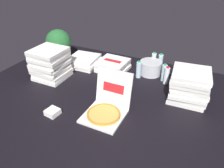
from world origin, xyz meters
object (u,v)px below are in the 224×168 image
pizza_stack_left_near (189,86)px  water_bottle_4 (139,70)px  pizza_stack_right_mid (50,64)px  water_bottle_0 (154,60)px  potted_plant (59,43)px  water_bottle_2 (166,76)px  water_bottle_3 (164,73)px  water_bottle_1 (160,62)px  pizza_stack_left_far (84,61)px  napkin_pile (53,112)px  ice_bucket (151,68)px  open_pizza_box (107,107)px  pizza_stack_right_near (113,65)px

pizza_stack_left_near → water_bottle_4: bearing=160.5°
pizza_stack_right_mid → water_bottle_0: bearing=37.2°
water_bottle_4 → potted_plant: (-1.28, 0.00, 0.15)m
pizza_stack_left_near → potted_plant: potted_plant is taller
water_bottle_2 → water_bottle_3: bearing=127.1°
water_bottle_1 → potted_plant: potted_plant is taller
pizza_stack_left_far → water_bottle_4: (0.83, 0.01, 0.05)m
water_bottle_2 → napkin_pile: size_ratio=1.85×
water_bottle_0 → napkin_pile: water_bottle_0 is taller
pizza_stack_right_mid → ice_bucket: (1.15, 0.66, -0.11)m
pizza_stack_right_mid → pizza_stack_left_near: pizza_stack_right_mid is taller
open_pizza_box → water_bottle_2: open_pizza_box is taller
ice_bucket → water_bottle_1: bearing=66.5°
water_bottle_1 → pizza_stack_left_near: bearing=-51.2°
ice_bucket → water_bottle_4: size_ratio=1.25×
pizza_stack_left_near → water_bottle_1: pizza_stack_left_near is taller
water_bottle_0 → potted_plant: size_ratio=0.50×
open_pizza_box → pizza_stack_left_near: bearing=41.5°
open_pizza_box → pizza_stack_right_mid: size_ratio=1.13×
pizza_stack_left_far → ice_bucket: size_ratio=1.49×
water_bottle_2 → pizza_stack_left_near: bearing=-38.3°
pizza_stack_right_mid → pizza_stack_right_near: bearing=41.2°
water_bottle_4 → potted_plant: bearing=180.0°
pizza_stack_right_near → ice_bucket: bearing=12.1°
open_pizza_box → napkin_pile: (-0.49, -0.26, -0.05)m
open_pizza_box → water_bottle_0: open_pizza_box is taller
water_bottle_3 → potted_plant: potted_plant is taller
water_bottle_1 → napkin_pile: (-0.72, -1.47, -0.08)m
pizza_stack_right_mid → potted_plant: (-0.25, 0.50, 0.06)m
open_pizza_box → pizza_stack_right_near: (-0.37, 0.91, -0.01)m
water_bottle_1 → napkin_pile: 1.64m
water_bottle_1 → potted_plant: size_ratio=0.50×
pizza_stack_right_near → ice_bucket: ice_bucket is taller
pizza_stack_left_far → pizza_stack_right_mid: bearing=-112.5°
pizza_stack_left_far → napkin_pile: size_ratio=3.45×
water_bottle_2 → water_bottle_4: size_ratio=1.00×
pizza_stack_left_far → napkin_pile: 1.15m
ice_bucket → water_bottle_4: bearing=-124.6°
water_bottle_0 → pizza_stack_left_near: bearing=-46.1°
pizza_stack_left_near → water_bottle_2: 0.39m
open_pizza_box → ice_bucket: open_pizza_box is taller
pizza_stack_right_mid → potted_plant: size_ratio=0.90×
pizza_stack_left_far → pizza_stack_left_near: 1.52m
pizza_stack_right_near → water_bottle_4: bearing=-7.6°
open_pizza_box → potted_plant: bearing=145.4°
pizza_stack_right_near → water_bottle_0: size_ratio=1.84×
water_bottle_2 → water_bottle_3: size_ratio=1.00×
water_bottle_0 → potted_plant: bearing=-165.4°
water_bottle_1 → water_bottle_3: size_ratio=1.00×
pizza_stack_left_far → pizza_stack_left_near: (1.50, -0.23, 0.11)m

